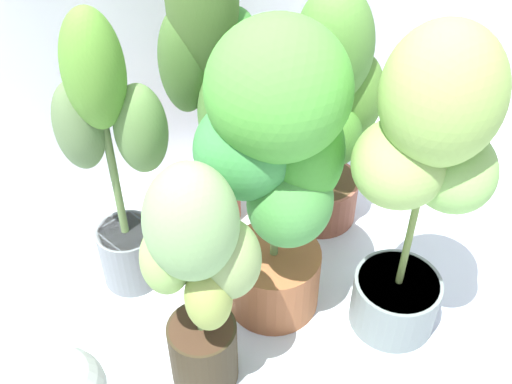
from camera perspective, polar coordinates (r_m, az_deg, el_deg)
ground_plane at (r=1.91m, az=2.86°, el=-11.83°), size 8.00×8.00×0.00m
potted_plant_front_right at (r=1.54m, az=15.03°, el=2.04°), size 0.40×0.39×0.96m
potted_plant_back_left at (r=1.72m, az=-12.82°, el=3.53°), size 0.31×0.22×0.91m
potted_plant_front_left at (r=1.47m, az=-5.13°, el=-7.25°), size 0.31×0.27×0.74m
potted_plant_back_right at (r=1.94m, az=6.61°, el=7.80°), size 0.38×0.32×0.84m
potted_plant_back_center at (r=1.86m, az=-4.24°, el=11.13°), size 0.35×0.28×1.05m
potted_plant_center at (r=1.56m, az=1.95°, el=3.00°), size 0.45×0.43×0.93m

